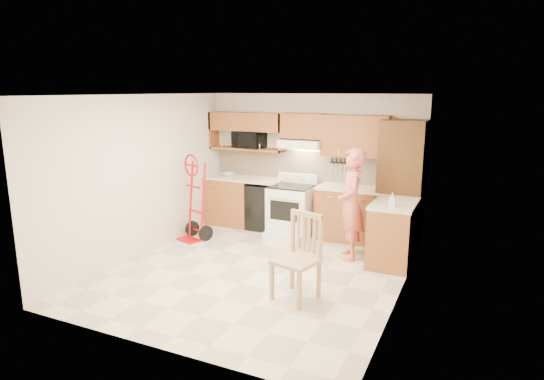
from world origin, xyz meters
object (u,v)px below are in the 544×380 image
Objects in this scene: person at (351,204)px; dining_chair at (296,258)px; hand_truck at (193,202)px; microwave at (249,139)px; range at (290,207)px.

person is 1.59× the size of dining_chair.
person is 1.26× the size of hand_truck.
microwave is 0.34× the size of person.
person is 1.74m from dining_chair.
hand_truck is 1.26× the size of dining_chair.
dining_chair is (2.04, -2.69, -1.11)m from microwave.
range is 1.70m from hand_truck.
hand_truck is at bearing -150.06° from range.
person is 2.73m from hand_truck.
microwave is at bearing 157.30° from range.
person reaches higher than dining_chair.
microwave is 0.53× the size of dining_chair.
person is at bearing 26.23° from hand_truck.
person reaches higher than hand_truck.
hand_truck is at bearing -105.78° from person.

